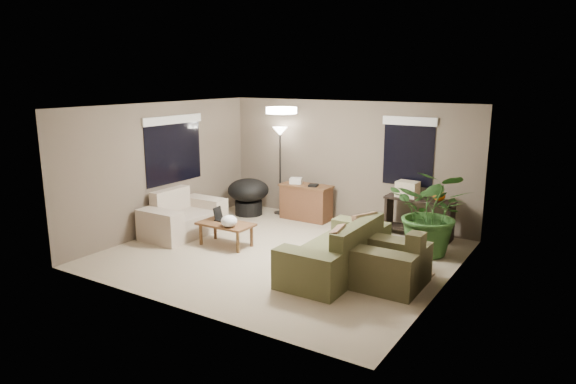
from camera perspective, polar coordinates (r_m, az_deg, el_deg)
The scene contains 20 objects.
room_shell at distance 8.54m, azimuth -0.71°, elevation 1.06°, with size 5.50×5.50×5.50m.
main_sofa at distance 8.01m, azimuth 5.64°, elevation -6.91°, with size 0.95×2.20×0.85m.
throw_pillows at distance 7.79m, azimuth 7.38°, elevation -4.76°, with size 0.39×1.40×0.47m.
loveseat at distance 10.09m, azimuth -11.63°, elevation -2.93°, with size 0.90×1.60×0.85m.
armchair at distance 7.65m, azimuth 11.36°, elevation -8.05°, with size 0.95×1.00×0.85m.
coffee_table at distance 9.25m, azimuth -6.93°, elevation -3.81°, with size 1.00×0.55×0.42m.
laptop at distance 9.40m, azimuth -7.36°, elevation -2.79°, with size 0.38×0.25×0.24m.
plastic_bag at distance 8.97m, azimuth -6.56°, elevation -3.23°, with size 0.30×0.27×0.21m, color white.
desk at distance 10.86m, azimuth 2.01°, elevation -1.12°, with size 1.10×0.50×0.75m.
desk_papers at distance 10.84m, azimuth 1.29°, elevation 1.15°, with size 0.72×0.32×0.12m.
console_table at distance 9.97m, azimuth 14.36°, elevation -2.44°, with size 1.30×0.40×0.75m.
pumpkin at distance 9.77m, azimuth 16.44°, elevation -0.41°, with size 0.23×0.23×0.19m, color orange.
cardboard_box at distance 9.93m, azimuth 13.13°, elevation 0.31°, with size 0.40×0.30×0.30m, color beige.
papasan_chair at distance 11.26m, azimuth -4.43°, elevation -0.20°, with size 1.17×1.17×0.80m.
floor_lamp at distance 11.13m, azimuth -0.89°, elevation 5.62°, with size 0.32×0.32×1.91m.
ceiling_fixture at distance 8.38m, azimuth -0.74°, elevation 9.05°, with size 0.50×0.50×0.10m, color white.
houseplant at distance 9.00m, azimuth 15.74°, elevation -3.18°, with size 1.35×1.50×1.17m, color #2D5923.
cat_scratching_post at distance 8.13m, azimuth 14.67°, elevation -7.59°, with size 0.32×0.32×0.50m.
window_left at distance 10.39m, azimuth -12.61°, elevation 5.83°, with size 0.05×1.56×1.33m.
window_back at distance 10.11m, azimuth 13.29°, elevation 5.63°, with size 1.06×0.05×1.33m.
Camera 1 is at (4.54, -7.02, 2.98)m, focal length 32.00 mm.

